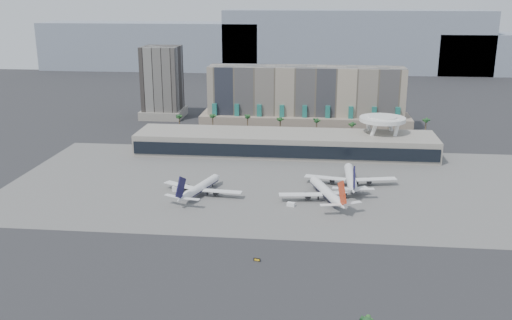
# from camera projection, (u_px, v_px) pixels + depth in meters

# --- Properties ---
(ground) EXTENTS (900.00, 900.00, 0.00)m
(ground) POSITION_uv_depth(u_px,v_px,m) (269.00, 229.00, 223.55)
(ground) COLOR #232326
(ground) RESTS_ON ground
(apron_pad) EXTENTS (260.00, 130.00, 0.06)m
(apron_pad) POSITION_uv_depth(u_px,v_px,m) (278.00, 184.00, 276.01)
(apron_pad) COLOR #5B5B59
(apron_pad) RESTS_ON ground
(mountain_ridge) EXTENTS (680.00, 60.00, 70.00)m
(mountain_ridge) POSITION_uv_depth(u_px,v_px,m) (326.00, 45.00, 660.65)
(mountain_ridge) COLOR gray
(mountain_ridge) RESTS_ON ground
(hotel) EXTENTS (140.00, 30.00, 42.00)m
(hotel) POSITION_uv_depth(u_px,v_px,m) (305.00, 104.00, 384.17)
(hotel) COLOR tan
(hotel) RESTS_ON ground
(office_tower) EXTENTS (30.00, 30.00, 52.00)m
(office_tower) POSITION_uv_depth(u_px,v_px,m) (163.00, 86.00, 417.36)
(office_tower) COLOR black
(office_tower) RESTS_ON ground
(terminal) EXTENTS (170.00, 32.50, 14.50)m
(terminal) POSITION_uv_depth(u_px,v_px,m) (285.00, 142.00, 326.48)
(terminal) COLOR gray
(terminal) RESTS_ON ground
(saucer_structure) EXTENTS (26.00, 26.00, 21.89)m
(saucer_structure) POSITION_uv_depth(u_px,v_px,m) (382.00, 122.00, 323.48)
(saucer_structure) COLOR white
(saucer_structure) RESTS_ON ground
(palm_row) EXTENTS (157.80, 2.80, 13.10)m
(palm_row) POSITION_uv_depth(u_px,v_px,m) (299.00, 123.00, 358.20)
(palm_row) COLOR brown
(palm_row) RESTS_ON ground
(airliner_left) EXTENTS (38.41, 39.77, 14.14)m
(airliner_left) POSITION_uv_depth(u_px,v_px,m) (200.00, 187.00, 260.15)
(airliner_left) COLOR white
(airliner_left) RESTS_ON ground
(airliner_centre) EXTENTS (41.14, 42.54, 15.27)m
(airliner_centre) POSITION_uv_depth(u_px,v_px,m) (326.00, 192.00, 253.82)
(airliner_centre) COLOR white
(airliner_centre) RESTS_ON ground
(airliner_right) EXTENTS (44.39, 45.66, 15.77)m
(airliner_right) POSITION_uv_depth(u_px,v_px,m) (351.00, 178.00, 272.72)
(airliner_right) COLOR white
(airliner_right) RESTS_ON ground
(service_vehicle_a) EXTENTS (4.95, 2.56, 2.37)m
(service_vehicle_a) POSITION_uv_depth(u_px,v_px,m) (178.00, 189.00, 265.54)
(service_vehicle_a) COLOR white
(service_vehicle_a) RESTS_ON ground
(service_vehicle_b) EXTENTS (3.74, 2.73, 1.73)m
(service_vehicle_b) POSITION_uv_depth(u_px,v_px,m) (291.00, 204.00, 246.99)
(service_vehicle_b) COLOR white
(service_vehicle_b) RESTS_ON ground
(taxiway_sign) EXTENTS (2.44, 0.77, 1.10)m
(taxiway_sign) POSITION_uv_depth(u_px,v_px,m) (257.00, 260.00, 196.61)
(taxiway_sign) COLOR black
(taxiway_sign) RESTS_ON ground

